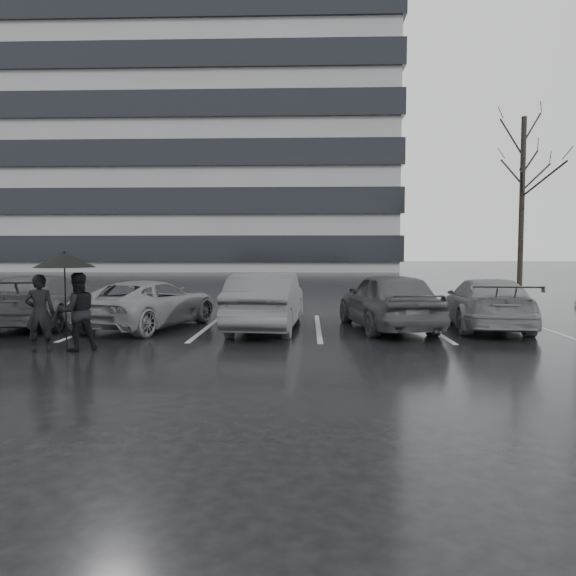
# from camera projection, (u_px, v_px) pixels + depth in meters

# --- Properties ---
(ground) EXTENTS (160.00, 160.00, 0.00)m
(ground) POSITION_uv_depth(u_px,v_px,m) (292.00, 344.00, 11.69)
(ground) COLOR black
(ground) RESTS_ON ground
(office_building) EXTENTS (61.00, 26.00, 29.00)m
(office_building) POSITION_uv_depth(u_px,v_px,m) (97.00, 132.00, 59.32)
(office_building) COLOR gray
(office_building) RESTS_ON ground
(car_main) EXTENTS (2.39, 4.44, 1.43)m
(car_main) POSITION_uv_depth(u_px,v_px,m) (388.00, 300.00, 13.75)
(car_main) COLOR black
(car_main) RESTS_ON ground
(car_west_a) EXTENTS (1.75, 4.34, 1.40)m
(car_west_a) POSITION_uv_depth(u_px,v_px,m) (266.00, 301.00, 13.68)
(car_west_a) COLOR #2B2B2E
(car_west_a) RESTS_ON ground
(car_west_b) EXTENTS (3.18, 4.68, 1.19)m
(car_west_b) POSITION_uv_depth(u_px,v_px,m) (149.00, 304.00, 14.14)
(car_west_b) COLOR #505052
(car_west_b) RESTS_ON ground
(car_west_c) EXTENTS (2.30, 4.70, 1.32)m
(car_west_c) POSITION_uv_depth(u_px,v_px,m) (42.00, 300.00, 14.51)
(car_west_c) COLOR black
(car_west_c) RESTS_ON ground
(car_east) EXTENTS (2.15, 4.45, 1.25)m
(car_east) POSITION_uv_depth(u_px,v_px,m) (486.00, 303.00, 13.93)
(car_east) COLOR #505052
(car_east) RESTS_ON ground
(pedestrian_left) EXTENTS (0.61, 0.46, 1.50)m
(pedestrian_left) POSITION_uv_depth(u_px,v_px,m) (40.00, 313.00, 10.75)
(pedestrian_left) COLOR black
(pedestrian_left) RESTS_ON ground
(pedestrian_right) EXTENTS (0.94, 0.89, 1.52)m
(pedestrian_right) POSITION_uv_depth(u_px,v_px,m) (77.00, 312.00, 10.88)
(pedestrian_right) COLOR black
(pedestrian_right) RESTS_ON ground
(umbrella) EXTENTS (1.15, 1.15, 1.94)m
(umbrella) POSITION_uv_depth(u_px,v_px,m) (64.00, 260.00, 10.75)
(umbrella) COLOR black
(umbrella) RESTS_ON ground
(stall_stripes) EXTENTS (19.72, 5.00, 0.00)m
(stall_stripes) POSITION_uv_depth(u_px,v_px,m) (263.00, 327.00, 14.21)
(stall_stripes) COLOR #A1A1A4
(stall_stripes) RESTS_ON ground
(tree_north) EXTENTS (0.26, 0.26, 8.50)m
(tree_north) POSITION_uv_depth(u_px,v_px,m) (522.00, 203.00, 27.96)
(tree_north) COLOR black
(tree_north) RESTS_ON ground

